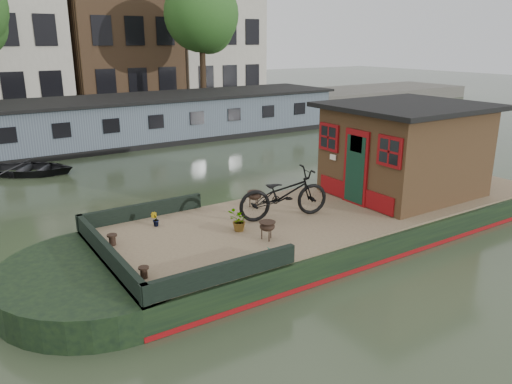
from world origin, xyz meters
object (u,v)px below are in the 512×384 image
bicycle (284,194)px  brazier_front (267,231)px  dinghy (27,165)px  cabin (405,148)px  brazier_rear (255,199)px

bicycle → brazier_front: size_ratio=5.55×
dinghy → brazier_front: bearing=-132.2°
cabin → brazier_front: size_ratio=10.07×
bicycle → dinghy: 10.99m
dinghy → cabin: bearing=-109.5°
bicycle → brazier_front: bicycle is taller
brazier_rear → dinghy: bearing=112.3°
cabin → dinghy: (-7.83, 10.36, -1.54)m
cabin → dinghy: bearing=127.1°
bicycle → brazier_rear: 1.08m
cabin → bicycle: size_ratio=1.81×
cabin → brazier_front: (-4.98, -0.77, -1.03)m
cabin → dinghy: cabin is taller
cabin → brazier_rear: bearing=164.2°
cabin → bicycle: (-3.89, 0.15, -0.65)m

